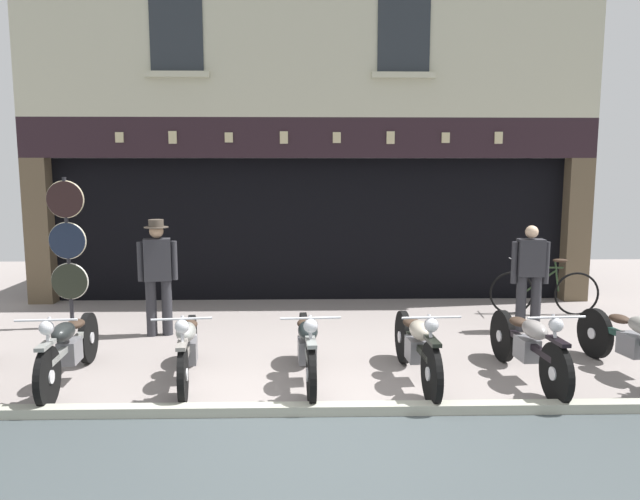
% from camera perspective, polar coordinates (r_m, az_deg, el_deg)
% --- Properties ---
extents(ground, '(22.15, 22.00, 0.18)m').
position_cam_1_polar(ground, '(5.22, -0.21, -20.36)').
color(ground, gray).
extents(shop_facade, '(10.45, 4.42, 6.30)m').
position_cam_1_polar(shop_facade, '(12.62, -0.96, 4.59)').
color(shop_facade, black).
rests_on(shop_facade, ground).
extents(motorcycle_left, '(0.62, 2.05, 0.91)m').
position_cam_1_polar(motorcycle_left, '(7.40, -22.84, -8.54)').
color(motorcycle_left, black).
rests_on(motorcycle_left, ground).
extents(motorcycle_center_left, '(0.62, 1.91, 0.90)m').
position_cam_1_polar(motorcycle_center_left, '(7.04, -12.52, -8.99)').
color(motorcycle_center_left, black).
rests_on(motorcycle_center_left, ground).
extents(motorcycle_center, '(0.62, 1.97, 0.91)m').
position_cam_1_polar(motorcycle_center, '(6.85, -1.24, -9.18)').
color(motorcycle_center, black).
rests_on(motorcycle_center, ground).
extents(motorcycle_center_right, '(0.62, 2.01, 0.92)m').
position_cam_1_polar(motorcycle_center_right, '(6.95, 9.20, -8.99)').
color(motorcycle_center_right, black).
rests_on(motorcycle_center_right, ground).
extents(motorcycle_right, '(0.62, 2.05, 0.92)m').
position_cam_1_polar(motorcycle_right, '(7.30, 19.23, -8.53)').
color(motorcycle_right, black).
rests_on(motorcycle_right, ground).
extents(motorcycle_far_right, '(0.62, 1.99, 0.91)m').
position_cam_1_polar(motorcycle_far_right, '(7.95, 27.76, -7.68)').
color(motorcycle_far_right, black).
rests_on(motorcycle_far_right, ground).
extents(salesman_left, '(0.55, 0.34, 1.70)m').
position_cam_1_polar(salesman_left, '(8.93, -15.21, -2.01)').
color(salesman_left, '#2D2D33').
rests_on(salesman_left, ground).
extents(shopkeeper_center, '(0.56, 0.25, 1.59)m').
position_cam_1_polar(shopkeeper_center, '(9.40, 19.37, -2.12)').
color(shopkeeper_center, '#2D2D33').
rests_on(shopkeeper_center, ground).
extents(tyre_sign_pole, '(0.57, 0.06, 2.29)m').
position_cam_1_polar(tyre_sign_pole, '(9.76, -22.94, 0.69)').
color(tyre_sign_pole, '#232328').
rests_on(tyre_sign_pole, ground).
extents(advert_board_near, '(0.80, 0.03, 0.90)m').
position_cam_1_polar(advert_board_near, '(11.12, 7.16, 5.01)').
color(advert_board_near, silver).
extents(leaning_bicycle, '(1.79, 0.50, 0.96)m').
position_cam_1_polar(leaning_bicycle, '(10.66, 20.63, -3.71)').
color(leaning_bicycle, black).
rests_on(leaning_bicycle, ground).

